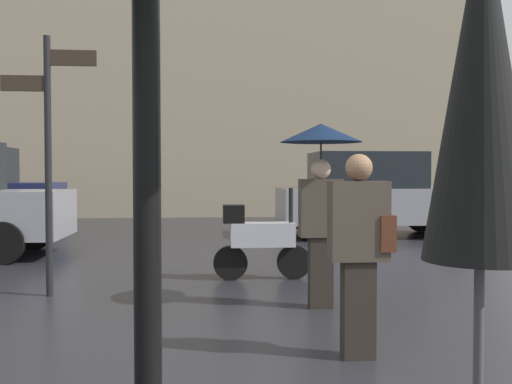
{
  "coord_description": "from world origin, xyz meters",
  "views": [
    {
      "loc": [
        -0.1,
        -2.77,
        1.44
      ],
      "look_at": [
        0.69,
        5.81,
        1.15
      ],
      "focal_mm": 40.62,
      "sensor_mm": 36.0,
      "label": 1
    }
  ],
  "objects_px": {
    "parked_scooter": "(259,239)",
    "parked_car_distant": "(372,194)",
    "pedestrian_with_umbrella": "(321,169)",
    "pedestrian_with_bag": "(360,243)",
    "folded_patio_umbrella_near": "(482,100)",
    "street_signpost": "(48,139)"
  },
  "relations": [
    {
      "from": "folded_patio_umbrella_near",
      "to": "street_signpost",
      "type": "height_order",
      "value": "street_signpost"
    },
    {
      "from": "parked_car_distant",
      "to": "pedestrian_with_umbrella",
      "type": "bearing_deg",
      "value": -103.88
    },
    {
      "from": "pedestrian_with_bag",
      "to": "parked_car_distant",
      "type": "xyz_separation_m",
      "value": [
        2.6,
        8.43,
        0.06
      ]
    },
    {
      "from": "folded_patio_umbrella_near",
      "to": "pedestrian_with_umbrella",
      "type": "height_order",
      "value": "folded_patio_umbrella_near"
    },
    {
      "from": "parked_car_distant",
      "to": "street_signpost",
      "type": "xyz_separation_m",
      "value": [
        -5.6,
        -5.88,
        0.87
      ]
    },
    {
      "from": "folded_patio_umbrella_near",
      "to": "street_signpost",
      "type": "relative_size",
      "value": 0.79
    },
    {
      "from": "folded_patio_umbrella_near",
      "to": "street_signpost",
      "type": "distance_m",
      "value": 5.68
    },
    {
      "from": "pedestrian_with_umbrella",
      "to": "parked_scooter",
      "type": "distance_m",
      "value": 1.98
    },
    {
      "from": "folded_patio_umbrella_near",
      "to": "parked_scooter",
      "type": "xyz_separation_m",
      "value": [
        -0.22,
        5.78,
        -1.14
      ]
    },
    {
      "from": "pedestrian_with_bag",
      "to": "street_signpost",
      "type": "distance_m",
      "value": 4.04
    },
    {
      "from": "pedestrian_with_umbrella",
      "to": "folded_patio_umbrella_near",
      "type": "bearing_deg",
      "value": 159.04
    },
    {
      "from": "pedestrian_with_umbrella",
      "to": "pedestrian_with_bag",
      "type": "distance_m",
      "value": 1.78
    },
    {
      "from": "folded_patio_umbrella_near",
      "to": "pedestrian_with_bag",
      "type": "distance_m",
      "value": 2.55
    },
    {
      "from": "pedestrian_with_umbrella",
      "to": "parked_scooter",
      "type": "bearing_deg",
      "value": -0.7
    },
    {
      "from": "folded_patio_umbrella_near",
      "to": "pedestrian_with_umbrella",
      "type": "distance_m",
      "value": 4.11
    },
    {
      "from": "pedestrian_with_bag",
      "to": "folded_patio_umbrella_near",
      "type": "bearing_deg",
      "value": -39.79
    },
    {
      "from": "pedestrian_with_umbrella",
      "to": "parked_car_distant",
      "type": "relative_size",
      "value": 0.45
    },
    {
      "from": "parked_scooter",
      "to": "folded_patio_umbrella_near",
      "type": "bearing_deg",
      "value": -77.27
    },
    {
      "from": "pedestrian_with_bag",
      "to": "street_signpost",
      "type": "xyz_separation_m",
      "value": [
        -3.0,
        2.55,
        0.93
      ]
    },
    {
      "from": "parked_scooter",
      "to": "street_signpost",
      "type": "distance_m",
      "value": 2.95
    },
    {
      "from": "parked_car_distant",
      "to": "parked_scooter",
      "type": "bearing_deg",
      "value": -114.2
    },
    {
      "from": "parked_scooter",
      "to": "parked_car_distant",
      "type": "relative_size",
      "value": 0.3
    }
  ]
}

